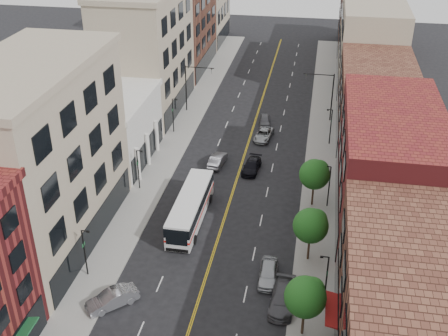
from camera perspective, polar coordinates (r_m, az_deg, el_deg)
The scene contains 29 objects.
sidewalk_left at distance 76.37m, azimuth -5.34°, elevation 2.03°, with size 4.00×110.00×0.15m, color gray.
sidewalk_right at distance 73.99m, azimuth 9.79°, elevation 0.78°, with size 4.00×110.00×0.15m, color gray.
bldg_l_tanoffice at distance 56.69m, azimuth -18.37°, elevation 0.65°, with size 10.00×22.00×18.00m, color tan.
bldg_l_white at distance 73.37m, azimuth -11.58°, elevation 3.78°, with size 10.00×14.00×8.00m, color silver.
bldg_l_far_a at distance 86.51m, azimuth -7.94°, elevation 11.54°, with size 10.00×20.00×18.00m, color tan.
bldg_l_far_b at distance 105.37m, azimuth -4.59°, elevation 14.02°, with size 10.00×20.00×15.00m, color #572E23.
bldg_r_mid at distance 62.02m, azimuth 16.43°, elevation 0.33°, with size 10.00×22.00×12.00m, color maroon.
bldg_r_far_a at distance 81.45m, azimuth 15.22°, elevation 6.69°, with size 10.00×20.00×10.00m, color #572E23.
bldg_r_far_b at distance 100.66m, azimuth 14.68°, elevation 12.18°, with size 10.00×22.00×14.00m, color tan.
bldg_r_far_c at distance 120.32m, azimuth 14.11°, elevation 14.17°, with size 10.00×18.00×11.00m, color #572E23.
tree_r_1 at distance 46.01m, azimuth 8.38°, elevation -12.71°, with size 3.40×3.40×5.59m.
tree_r_2 at distance 53.93m, azimuth 8.90°, elevation -5.71°, with size 3.40×3.40×5.59m.
tree_r_3 at distance 62.45m, azimuth 9.27°, elevation -0.55°, with size 3.40×3.40×5.59m.
lamp_l_1 at distance 53.57m, azimuth -13.96°, elevation -8.09°, with size 0.81×0.55×5.05m.
lamp_l_2 at distance 66.02m, azimuth -8.69°, elevation 0.08°, with size 0.81×0.55×5.05m.
lamp_l_3 at distance 79.74m, azimuth -5.18°, elevation 5.55°, with size 0.81×0.55×5.05m.
lamp_r_1 at distance 49.79m, azimuth 10.33°, elevation -10.88°, with size 0.81×0.55×5.05m.
lamp_r_2 at distance 62.99m, azimuth 10.60°, elevation -1.62°, with size 0.81×0.55×5.05m.
lamp_r_3 at distance 77.25m, azimuth 10.77°, elevation 4.34°, with size 0.81×0.55×5.05m.
signal_mast_left at distance 86.15m, azimuth -3.42°, elevation 8.63°, with size 4.49×0.18×7.20m.
signal_mast_right at distance 83.99m, azimuth 10.47°, elevation 7.65°, with size 4.49×0.18×7.20m.
city_bus at distance 60.30m, azimuth -3.42°, elevation -3.93°, with size 2.94×12.03×3.09m.
car_angle_b at distance 51.23m, azimuth -11.28°, elevation -12.90°, with size 1.62×4.63×1.53m, color #A1A2A8.
car_parked_mid at distance 50.58m, azimuth 5.97°, elevation -13.07°, with size 2.11×5.20×1.51m, color #444348.
car_parked_far at distance 53.09m, azimuth 4.53°, elevation -10.58°, with size 1.81×4.49×1.53m, color #999CA0.
car_lane_behind at distance 71.63m, azimuth -0.67°, elevation 0.83°, with size 1.54×4.42×1.46m, color #55545A.
car_lane_a at distance 70.33m, azimuth 2.82°, elevation 0.18°, with size 1.88×4.63×1.34m, color black.
car_lane_b at distance 78.66m, azimuth 4.04°, elevation 3.41°, with size 2.21×4.78×1.33m, color gray.
car_lane_c at distance 83.19m, azimuth 4.15°, elevation 4.87°, with size 1.53×3.79×1.29m, color #55555A.
Camera 1 is at (8.93, -30.50, 34.47)m, focal length 45.00 mm.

